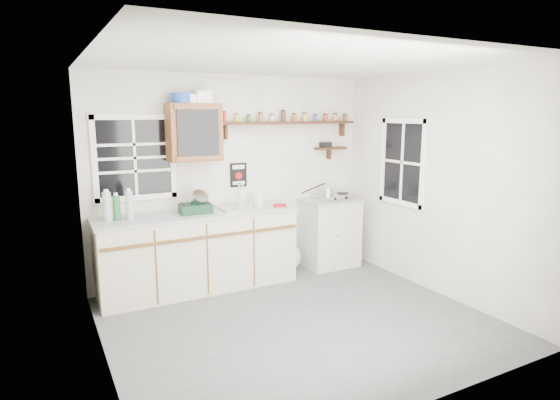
{
  "coord_description": "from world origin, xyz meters",
  "views": [
    {
      "loc": [
        -2.2,
        -3.78,
        2.05
      ],
      "look_at": [
        0.09,
        0.55,
        1.13
      ],
      "focal_mm": 30.0,
      "sensor_mm": 36.0,
      "label": 1
    }
  ],
  "objects_px": {
    "main_cabinet": "(199,251)",
    "upper_cabinet": "(194,132)",
    "spice_shelf": "(289,122)",
    "right_cabinet": "(329,232)",
    "hotplate": "(335,196)",
    "dish_rack": "(197,205)"
  },
  "relations": [
    {
      "from": "upper_cabinet",
      "to": "main_cabinet",
      "type": "bearing_deg",
      "value": -103.68
    },
    {
      "from": "right_cabinet",
      "to": "upper_cabinet",
      "type": "xyz_separation_m",
      "value": [
        -1.8,
        0.12,
        1.37
      ]
    },
    {
      "from": "spice_shelf",
      "to": "hotplate",
      "type": "relative_size",
      "value": 3.66
    },
    {
      "from": "upper_cabinet",
      "to": "hotplate",
      "type": "distance_m",
      "value": 2.07
    },
    {
      "from": "right_cabinet",
      "to": "hotplate",
      "type": "bearing_deg",
      "value": -15.75
    },
    {
      "from": "right_cabinet",
      "to": "upper_cabinet",
      "type": "relative_size",
      "value": 1.4
    },
    {
      "from": "right_cabinet",
      "to": "hotplate",
      "type": "distance_m",
      "value": 0.49
    },
    {
      "from": "main_cabinet",
      "to": "hotplate",
      "type": "height_order",
      "value": "hotplate"
    },
    {
      "from": "spice_shelf",
      "to": "dish_rack",
      "type": "distance_m",
      "value": 1.64
    },
    {
      "from": "main_cabinet",
      "to": "upper_cabinet",
      "type": "height_order",
      "value": "upper_cabinet"
    },
    {
      "from": "upper_cabinet",
      "to": "spice_shelf",
      "type": "distance_m",
      "value": 1.29
    },
    {
      "from": "main_cabinet",
      "to": "spice_shelf",
      "type": "bearing_deg",
      "value": 9.18
    },
    {
      "from": "spice_shelf",
      "to": "dish_rack",
      "type": "height_order",
      "value": "spice_shelf"
    },
    {
      "from": "right_cabinet",
      "to": "spice_shelf",
      "type": "height_order",
      "value": "spice_shelf"
    },
    {
      "from": "right_cabinet",
      "to": "dish_rack",
      "type": "distance_m",
      "value": 1.93
    },
    {
      "from": "right_cabinet",
      "to": "spice_shelf",
      "type": "relative_size",
      "value": 0.48
    },
    {
      "from": "main_cabinet",
      "to": "hotplate",
      "type": "bearing_deg",
      "value": 0.16
    },
    {
      "from": "main_cabinet",
      "to": "upper_cabinet",
      "type": "xyz_separation_m",
      "value": [
        0.03,
        0.14,
        1.36
      ]
    },
    {
      "from": "upper_cabinet",
      "to": "spice_shelf",
      "type": "height_order",
      "value": "upper_cabinet"
    },
    {
      "from": "dish_rack",
      "to": "hotplate",
      "type": "xyz_separation_m",
      "value": [
        1.92,
        0.02,
        -0.06
      ]
    },
    {
      "from": "hotplate",
      "to": "dish_rack",
      "type": "bearing_deg",
      "value": 178.01
    },
    {
      "from": "upper_cabinet",
      "to": "hotplate",
      "type": "relative_size",
      "value": 1.25
    }
  ]
}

